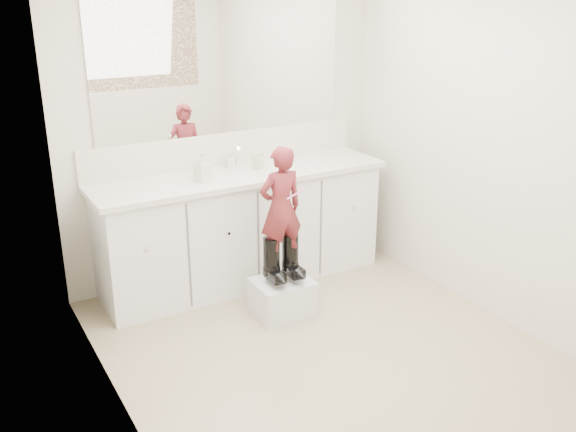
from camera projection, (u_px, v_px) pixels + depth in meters
floor at (327, 351)px, 4.14m from camera, size 3.00×3.00×0.00m
wall_back at (224, 125)px, 4.94m from camera, size 2.60×0.00×2.60m
wall_front at (544, 266)px, 2.50m from camera, size 2.60×0.00×2.60m
wall_left at (108, 210)px, 3.11m from camera, size 0.00×3.00×3.00m
wall_right at (492, 145)px, 4.33m from camera, size 0.00×3.00×3.00m
vanity_cabinet at (242, 230)px, 4.98m from camera, size 2.20×0.55×0.85m
countertop at (242, 175)px, 4.82m from camera, size 2.28×0.58×0.04m
backsplash at (226, 149)px, 4.99m from camera, size 2.28×0.03×0.25m
mirror at (223, 67)px, 4.78m from camera, size 2.00×0.02×1.00m
dot_panel at (559, 154)px, 2.35m from camera, size 2.00×0.01×1.20m
faucet at (232, 161)px, 4.93m from camera, size 0.08×0.08×0.10m
cup at (258, 161)px, 4.92m from camera, size 0.13×0.13×0.11m
soap_bottle at (202, 167)px, 4.58m from camera, size 0.12×0.12×0.21m
step_stool at (282, 297)px, 4.57m from camera, size 0.40×0.34×0.26m
boot_left at (272, 260)px, 4.45m from camera, size 0.12×0.22×0.33m
boot_right at (290, 256)px, 4.52m from camera, size 0.12×0.22×0.33m
toddler at (281, 209)px, 4.35m from camera, size 0.32×0.21×0.87m
toothbrush at (296, 194)px, 4.28m from camera, size 0.14×0.01×0.06m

